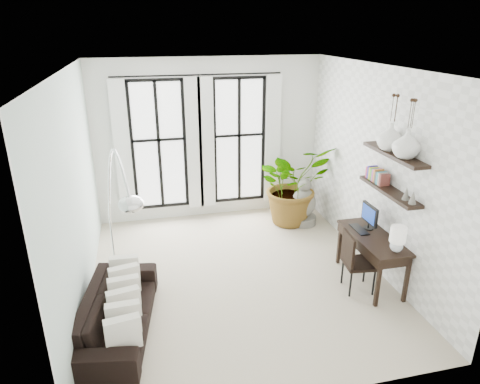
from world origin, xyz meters
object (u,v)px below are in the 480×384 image
object	(u,v)px
desk_chair	(354,258)
arc_lamp	(116,183)
sofa	(118,312)
buddha	(303,205)
plant	(293,184)
desk	(374,241)

from	to	relation	value
desk_chair	arc_lamp	bearing A→B (deg)	175.86
sofa	buddha	distance (m)	4.33
arc_lamp	desk_chair	bearing A→B (deg)	-10.84
plant	buddha	xyz separation A→B (m)	(0.19, -0.15, -0.40)
plant	buddha	bearing A→B (deg)	-36.98
sofa	plant	xyz separation A→B (m)	(3.32, 2.67, 0.51)
plant	desk	size ratio (longest dim) A/B	1.22
desk_chair	buddha	bearing A→B (deg)	93.74
desk	desk_chair	size ratio (longest dim) A/B	1.42
plant	buddha	world-z (taller)	plant
plant	arc_lamp	distance (m)	3.84
sofa	desk_chair	size ratio (longest dim) A/B	2.17
sofa	plant	distance (m)	4.29
buddha	desk	bearing A→B (deg)	-84.12
sofa	desk_chair	world-z (taller)	desk_chair
arc_lamp	buddha	distance (m)	4.06
plant	arc_lamp	xyz separation A→B (m)	(-3.22, -1.87, 0.96)
buddha	arc_lamp	bearing A→B (deg)	-153.21
sofa	desk	xyz separation A→B (m)	(3.75, 0.26, 0.43)
desk	desk_chair	world-z (taller)	desk
plant	sofa	bearing A→B (deg)	-141.17
desk_chair	buddha	world-z (taller)	buddha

